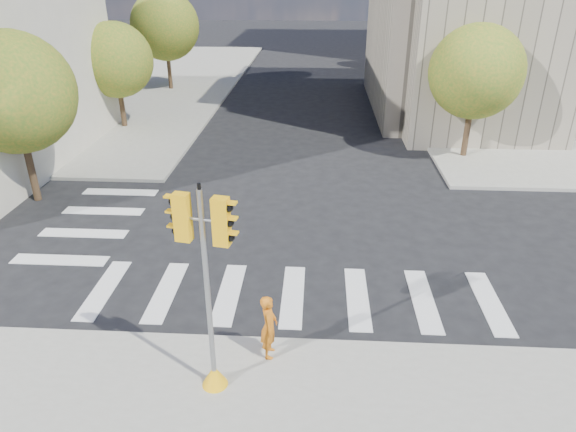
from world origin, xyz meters
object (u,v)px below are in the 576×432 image
(lamp_near, at_px, (467,47))
(lamp_far, at_px, (420,21))
(photographer, at_px, (269,326))
(traffic_signal, at_px, (209,309))

(lamp_near, relative_size, lamp_far, 1.00)
(lamp_near, bearing_deg, lamp_far, 90.00)
(lamp_far, bearing_deg, lamp_near, -90.00)
(lamp_far, relative_size, photographer, 5.07)
(lamp_far, xyz_separation_m, photographer, (-8.51, -32.60, -3.63))
(lamp_far, relative_size, traffic_signal, 1.73)
(lamp_near, distance_m, lamp_far, 14.00)
(traffic_signal, relative_size, photographer, 2.93)
(lamp_near, height_order, photographer, lamp_near)
(lamp_far, distance_m, traffic_signal, 35.05)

